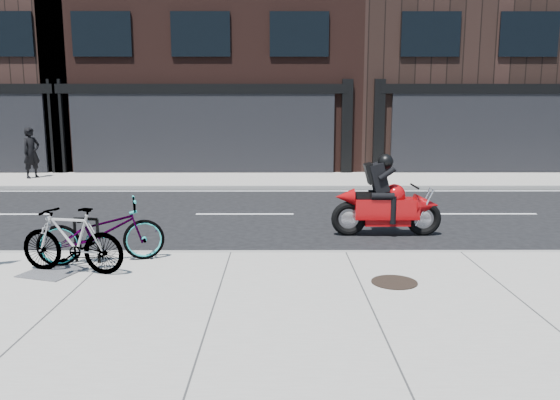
{
  "coord_description": "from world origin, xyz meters",
  "views": [
    {
      "loc": [
        0.82,
        -11.16,
        2.65
      ],
      "look_at": [
        0.86,
        -1.12,
        0.9
      ],
      "focal_mm": 35.0,
      "sensor_mm": 36.0,
      "label": 1
    }
  ],
  "objects_px": {
    "manhole_cover": "(394,282)",
    "utility_grate": "(52,272)",
    "pedestrian": "(31,153)",
    "bicycle_front": "(102,231)",
    "bike_rack": "(86,236)",
    "bicycle_rear": "(72,240)",
    "motorcycle": "(391,203)"
  },
  "relations": [
    {
      "from": "bike_rack",
      "to": "utility_grate",
      "type": "relative_size",
      "value": 1.0
    },
    {
      "from": "pedestrian",
      "to": "utility_grate",
      "type": "height_order",
      "value": "pedestrian"
    },
    {
      "from": "bicycle_rear",
      "to": "pedestrian",
      "type": "distance_m",
      "value": 12.31
    },
    {
      "from": "utility_grate",
      "to": "manhole_cover",
      "type": "bearing_deg",
      "value": -5.6
    },
    {
      "from": "bicycle_front",
      "to": "bicycle_rear",
      "type": "xyz_separation_m",
      "value": [
        -0.29,
        -0.53,
        -0.01
      ]
    },
    {
      "from": "pedestrian",
      "to": "manhole_cover",
      "type": "height_order",
      "value": "pedestrian"
    },
    {
      "from": "bicycle_rear",
      "to": "bicycle_front",
      "type": "bearing_deg",
      "value": 163.6
    },
    {
      "from": "bicycle_rear",
      "to": "pedestrian",
      "type": "xyz_separation_m",
      "value": [
        -5.49,
        11.01,
        0.38
      ]
    },
    {
      "from": "pedestrian",
      "to": "manhole_cover",
      "type": "xyz_separation_m",
      "value": [
        10.28,
        -11.53,
        -0.88
      ]
    },
    {
      "from": "bicycle_front",
      "to": "manhole_cover",
      "type": "bearing_deg",
      "value": -121.06
    },
    {
      "from": "pedestrian",
      "to": "bicycle_rear",
      "type": "bearing_deg",
      "value": -123.72
    },
    {
      "from": "manhole_cover",
      "to": "utility_grate",
      "type": "relative_size",
      "value": 0.88
    },
    {
      "from": "manhole_cover",
      "to": "utility_grate",
      "type": "height_order",
      "value": "same"
    },
    {
      "from": "bicycle_front",
      "to": "manhole_cover",
      "type": "relative_size",
      "value": 2.99
    },
    {
      "from": "bike_rack",
      "to": "motorcycle",
      "type": "relative_size",
      "value": 0.33
    },
    {
      "from": "bicycle_rear",
      "to": "motorcycle",
      "type": "xyz_separation_m",
      "value": [
        5.44,
        2.92,
        0.05
      ]
    },
    {
      "from": "bike_rack",
      "to": "manhole_cover",
      "type": "bearing_deg",
      "value": -12.41
    },
    {
      "from": "motorcycle",
      "to": "manhole_cover",
      "type": "height_order",
      "value": "motorcycle"
    },
    {
      "from": "pedestrian",
      "to": "manhole_cover",
      "type": "relative_size",
      "value": 2.67
    },
    {
      "from": "bike_rack",
      "to": "manhole_cover",
      "type": "distance_m",
      "value": 4.9
    },
    {
      "from": "bicycle_rear",
      "to": "utility_grate",
      "type": "distance_m",
      "value": 0.6
    },
    {
      "from": "utility_grate",
      "to": "pedestrian",
      "type": "bearing_deg",
      "value": 115.08
    },
    {
      "from": "motorcycle",
      "to": "pedestrian",
      "type": "xyz_separation_m",
      "value": [
        -10.93,
        8.09,
        0.33
      ]
    },
    {
      "from": "utility_grate",
      "to": "bicycle_front",
      "type": "bearing_deg",
      "value": 41.69
    },
    {
      "from": "manhole_cover",
      "to": "utility_grate",
      "type": "distance_m",
      "value": 5.15
    },
    {
      "from": "pedestrian",
      "to": "utility_grate",
      "type": "relative_size",
      "value": 2.35
    },
    {
      "from": "bicycle_front",
      "to": "pedestrian",
      "type": "xyz_separation_m",
      "value": [
        -5.77,
        10.48,
        0.36
      ]
    },
    {
      "from": "bicycle_rear",
      "to": "utility_grate",
      "type": "xyz_separation_m",
      "value": [
        -0.33,
        -0.01,
        -0.5
      ]
    },
    {
      "from": "bicycle_front",
      "to": "utility_grate",
      "type": "height_order",
      "value": "bicycle_front"
    },
    {
      "from": "bicycle_front",
      "to": "manhole_cover",
      "type": "distance_m",
      "value": 4.66
    },
    {
      "from": "bike_rack",
      "to": "manhole_cover",
      "type": "relative_size",
      "value": 1.13
    },
    {
      "from": "bike_rack",
      "to": "pedestrian",
      "type": "distance_m",
      "value": 11.85
    }
  ]
}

